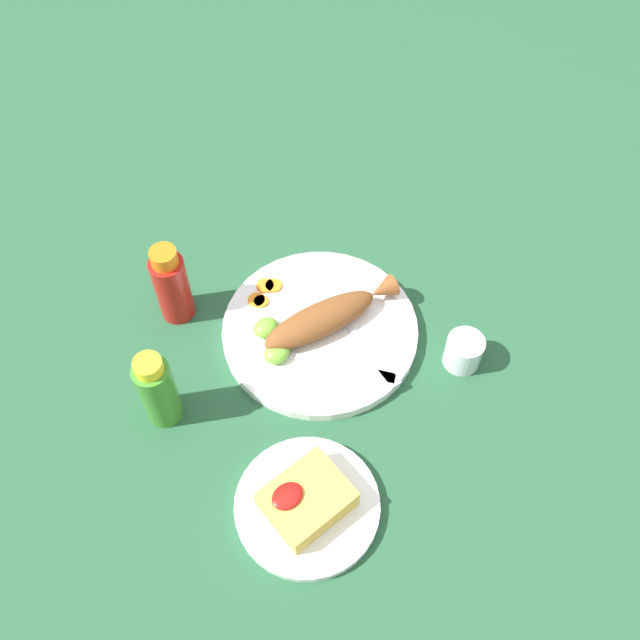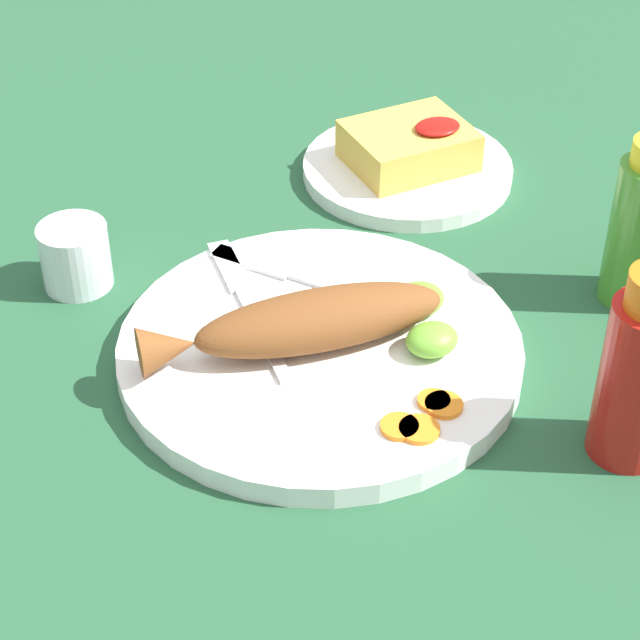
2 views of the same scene
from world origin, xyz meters
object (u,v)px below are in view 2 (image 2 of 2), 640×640
Objects in this scene: fork_near at (245,298)px; fried_fish at (303,323)px; main_plate at (320,351)px; fork_far at (301,277)px; side_plate_fries at (407,169)px; salt_cup at (76,260)px.

fried_fish is at bearing -159.54° from fork_near.
main_plate is 0.03m from fried_fish.
side_plate_fries is at bearing -89.23° from fork_far.
salt_cup is 0.29× the size of side_plate_fries.
salt_cup is at bearing 134.45° from fried_fish.
fork_near is 0.15m from salt_cup.
fried_fish is (-0.01, 0.00, 0.03)m from main_plate.
main_plate is at bearing -52.44° from salt_cup.
fork_far is at bearing 75.13° from main_plate.
salt_cup is (-0.13, 0.17, 0.01)m from main_plate.
side_plate_fries is (0.20, 0.20, -0.03)m from fried_fish.
fork_far reaches higher than main_plate.
fried_fish is 0.08m from fork_far.
fried_fish reaches higher than salt_cup.
fork_near is 3.30× the size of salt_cup.
fried_fish reaches higher than fork_near.
main_plate is at bearing -132.98° from side_plate_fries.
fork_far is 2.81× the size of salt_cup.
fork_near reaches higher than side_plate_fries.
side_plate_fries is (0.32, 0.03, -0.02)m from salt_cup.
fried_fish is 1.47× the size of fork_far.
fork_near is at bearing -44.50° from salt_cup.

